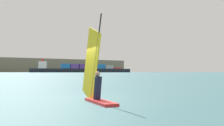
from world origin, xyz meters
name	(u,v)px	position (x,y,z in m)	size (l,w,h in m)	color
ground_plane	(90,99)	(0.00, 0.00, 0.00)	(4000.00, 4000.00, 0.00)	#386066
windsurfer	(95,80)	(-0.03, -0.99, 0.99)	(0.78, 3.90, 4.04)	red
cargo_ship	(81,69)	(116.25, 531.99, 7.73)	(220.30, 37.58, 29.13)	black
distant_headland	(14,66)	(-36.58, 1044.54, 22.98)	(746.94, 437.52, 45.95)	#756B56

